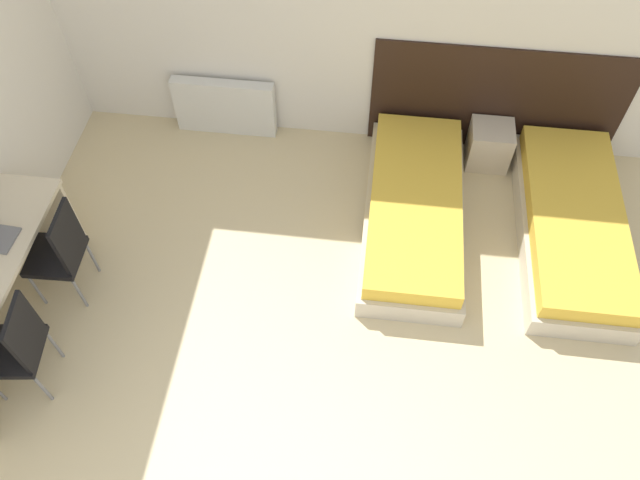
{
  "coord_description": "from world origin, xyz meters",
  "views": [
    {
      "loc": [
        0.34,
        -0.65,
        4.4
      ],
      "look_at": [
        0.0,
        2.15,
        0.55
      ],
      "focal_mm": 35.0,
      "sensor_mm": 36.0,
      "label": 1
    }
  ],
  "objects": [
    {
      "name": "headboard_panel",
      "position": [
        1.42,
        3.9,
        0.57
      ],
      "size": [
        2.3,
        0.03,
        1.13
      ],
      "color": "black",
      "rests_on": "ground_plane"
    },
    {
      "name": "chair_near_laptop",
      "position": [
        -1.96,
        1.83,
        0.52
      ],
      "size": [
        0.42,
        0.42,
        0.96
      ],
      "rotation": [
        0.0,
        0.0,
        0.04
      ],
      "color": "black",
      "rests_on": "ground_plane"
    },
    {
      "name": "nightstand",
      "position": [
        1.42,
        3.69,
        0.21
      ],
      "size": [
        0.39,
        0.35,
        0.42
      ],
      "color": "beige",
      "rests_on": "ground_plane"
    },
    {
      "name": "bed_near_window",
      "position": [
        0.74,
        2.85,
        0.18
      ],
      "size": [
        0.85,
        2.04,
        0.37
      ],
      "color": "beige",
      "rests_on": "ground_plane"
    },
    {
      "name": "chair_near_notebook",
      "position": [
        -1.96,
        1.03,
        0.52
      ],
      "size": [
        0.45,
        0.45,
        0.96
      ],
      "rotation": [
        0.0,
        0.0,
        0.13
      ],
      "color": "black",
      "rests_on": "ground_plane"
    },
    {
      "name": "radiator",
      "position": [
        -1.13,
        3.82,
        0.3
      ],
      "size": [
        0.98,
        0.12,
        0.59
      ],
      "color": "silver",
      "rests_on": "ground_plane"
    },
    {
      "name": "wall_back",
      "position": [
        0.0,
        3.94,
        1.35
      ],
      "size": [
        6.16,
        0.05,
        2.7
      ],
      "color": "silver",
      "rests_on": "ground_plane"
    },
    {
      "name": "bed_near_door",
      "position": [
        2.09,
        2.85,
        0.18
      ],
      "size": [
        0.85,
        2.04,
        0.37
      ],
      "color": "beige",
      "rests_on": "ground_plane"
    }
  ]
}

